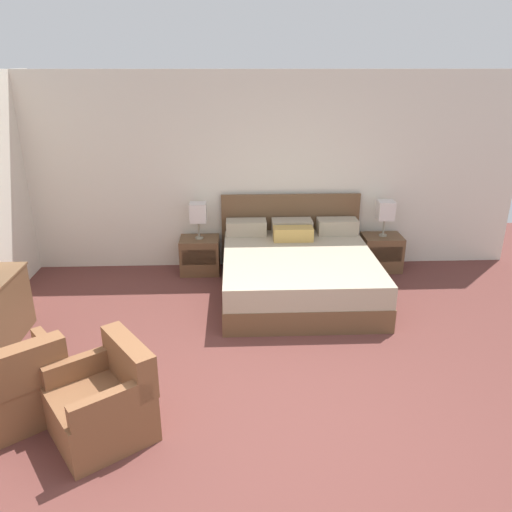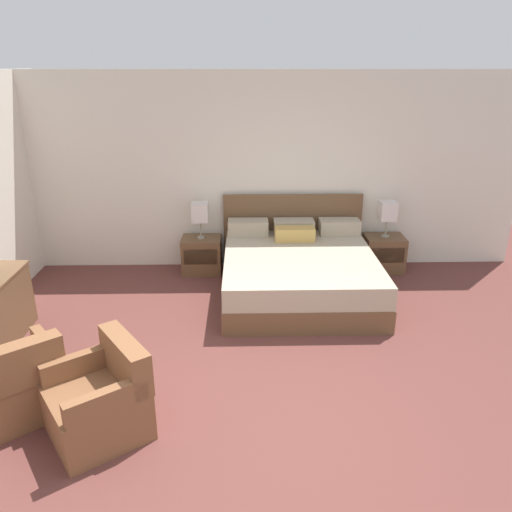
{
  "view_description": "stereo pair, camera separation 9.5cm",
  "coord_description": "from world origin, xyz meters",
  "px_view_note": "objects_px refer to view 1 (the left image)",
  "views": [
    {
      "loc": [
        -0.27,
        -3.18,
        2.76
      ],
      "look_at": [
        -0.05,
        1.98,
        0.75
      ],
      "focal_mm": 35.0,
      "sensor_mm": 36.0,
      "label": 1
    },
    {
      "loc": [
        -0.17,
        -3.19,
        2.76
      ],
      "look_at": [
        -0.05,
        1.98,
        0.75
      ],
      "focal_mm": 35.0,
      "sensor_mm": 36.0,
      "label": 2
    }
  ],
  "objects_px": {
    "table_lamp_right": "(385,211)",
    "armchair_companion": "(105,403)",
    "bed": "(298,271)",
    "table_lamp_left": "(198,213)",
    "armchair_by_window": "(18,387)",
    "nightstand_left": "(200,255)",
    "nightstand_right": "(381,253)"
  },
  "relations": [
    {
      "from": "table_lamp_right",
      "to": "armchair_companion",
      "type": "height_order",
      "value": "table_lamp_right"
    },
    {
      "from": "bed",
      "to": "table_lamp_left",
      "type": "relative_size",
      "value": 4.11
    },
    {
      "from": "armchair_by_window",
      "to": "armchair_companion",
      "type": "relative_size",
      "value": 1.01
    },
    {
      "from": "nightstand_left",
      "to": "armchair_by_window",
      "type": "distance_m",
      "value": 3.29
    },
    {
      "from": "table_lamp_left",
      "to": "armchair_companion",
      "type": "bearing_deg",
      "value": -99.26
    },
    {
      "from": "nightstand_right",
      "to": "table_lamp_left",
      "type": "xyz_separation_m",
      "value": [
        -2.56,
        0.0,
        0.61
      ]
    },
    {
      "from": "nightstand_right",
      "to": "table_lamp_left",
      "type": "distance_m",
      "value": 2.63
    },
    {
      "from": "nightstand_left",
      "to": "armchair_companion",
      "type": "height_order",
      "value": "armchair_companion"
    },
    {
      "from": "nightstand_right",
      "to": "armchair_by_window",
      "type": "height_order",
      "value": "armchair_by_window"
    },
    {
      "from": "nightstand_right",
      "to": "table_lamp_right",
      "type": "bearing_deg",
      "value": 90.0
    },
    {
      "from": "nightstand_left",
      "to": "table_lamp_left",
      "type": "distance_m",
      "value": 0.61
    },
    {
      "from": "table_lamp_left",
      "to": "table_lamp_right",
      "type": "distance_m",
      "value": 2.56
    },
    {
      "from": "table_lamp_left",
      "to": "armchair_by_window",
      "type": "xyz_separation_m",
      "value": [
        -1.29,
        -3.03,
        -0.58
      ]
    },
    {
      "from": "table_lamp_right",
      "to": "armchair_by_window",
      "type": "xyz_separation_m",
      "value": [
        -3.85,
        -3.03,
        -0.58
      ]
    },
    {
      "from": "armchair_companion",
      "to": "nightstand_right",
      "type": "bearing_deg",
      "value": 46.54
    },
    {
      "from": "armchair_by_window",
      "to": "table_lamp_left",
      "type": "bearing_deg",
      "value": 66.9
    },
    {
      "from": "armchair_companion",
      "to": "table_lamp_left",
      "type": "bearing_deg",
      "value": 80.74
    },
    {
      "from": "nightstand_right",
      "to": "armchair_by_window",
      "type": "bearing_deg",
      "value": -141.83
    },
    {
      "from": "bed",
      "to": "armchair_by_window",
      "type": "xyz_separation_m",
      "value": [
        -2.57,
        -2.29,
        -0.02
      ]
    },
    {
      "from": "armchair_companion",
      "to": "nightstand_left",
      "type": "bearing_deg",
      "value": 80.73
    },
    {
      "from": "bed",
      "to": "armchair_companion",
      "type": "bearing_deg",
      "value": -125.65
    },
    {
      "from": "bed",
      "to": "nightstand_left",
      "type": "relative_size",
      "value": 3.83
    },
    {
      "from": "table_lamp_left",
      "to": "table_lamp_right",
      "type": "height_order",
      "value": "same"
    },
    {
      "from": "nightstand_left",
      "to": "table_lamp_right",
      "type": "relative_size",
      "value": 1.07
    },
    {
      "from": "nightstand_left",
      "to": "table_lamp_left",
      "type": "height_order",
      "value": "table_lamp_left"
    },
    {
      "from": "bed",
      "to": "table_lamp_left",
      "type": "xyz_separation_m",
      "value": [
        -1.28,
        0.74,
        0.56
      ]
    },
    {
      "from": "nightstand_right",
      "to": "table_lamp_left",
      "type": "relative_size",
      "value": 1.07
    },
    {
      "from": "armchair_by_window",
      "to": "armchair_companion",
      "type": "xyz_separation_m",
      "value": [
        0.76,
        -0.23,
        0.0
      ]
    },
    {
      "from": "bed",
      "to": "table_lamp_left",
      "type": "bearing_deg",
      "value": 150.04
    },
    {
      "from": "table_lamp_right",
      "to": "armchair_by_window",
      "type": "relative_size",
      "value": 0.52
    },
    {
      "from": "bed",
      "to": "nightstand_left",
      "type": "height_order",
      "value": "bed"
    },
    {
      "from": "nightstand_right",
      "to": "armchair_by_window",
      "type": "distance_m",
      "value": 4.9
    }
  ]
}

